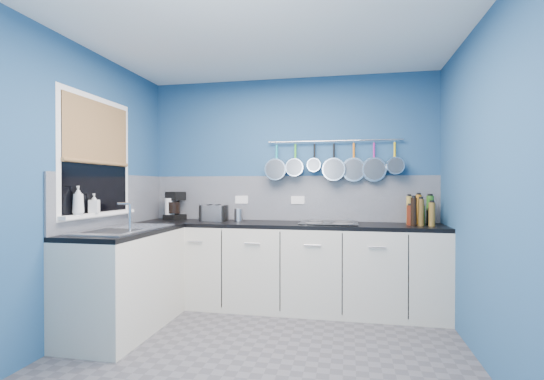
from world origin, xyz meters
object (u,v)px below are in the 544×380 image
(soap_bottle_b, at_px, (94,203))
(coffee_maker, at_px, (175,206))
(toaster, at_px, (214,213))
(paper_towel, at_px, (170,209))
(hob, at_px, (329,223))
(canister, at_px, (238,215))
(soap_bottle_a, at_px, (78,200))

(soap_bottle_b, distance_m, coffee_maker, 1.16)
(coffee_maker, height_order, toaster, coffee_maker)
(paper_towel, relative_size, hob, 0.42)
(toaster, bearing_deg, coffee_maker, -179.18)
(coffee_maker, height_order, canister, coffee_maker)
(toaster, bearing_deg, canister, 25.47)
(soap_bottle_b, distance_m, hob, 2.25)
(canister, relative_size, hob, 0.23)
(soap_bottle_b, bearing_deg, toaster, 55.83)
(paper_towel, relative_size, toaster, 0.91)
(soap_bottle_a, height_order, canister, soap_bottle_a)
(soap_bottle_a, distance_m, soap_bottle_b, 0.21)
(soap_bottle_b, xyz_separation_m, paper_towel, (0.17, 1.11, -0.11))
(soap_bottle_a, distance_m, toaster, 1.47)
(coffee_maker, relative_size, canister, 2.39)
(soap_bottle_a, relative_size, toaster, 0.88)
(paper_towel, bearing_deg, canister, 1.92)
(toaster, height_order, hob, toaster)
(hob, bearing_deg, coffee_maker, 176.31)
(soap_bottle_b, xyz_separation_m, hob, (1.99, 1.02, -0.23))
(paper_towel, bearing_deg, hob, -2.81)
(soap_bottle_a, xyz_separation_m, soap_bottle_b, (0.00, 0.20, -0.03))
(toaster, bearing_deg, hob, 7.38)
(soap_bottle_a, xyz_separation_m, canister, (0.98, 1.34, -0.20))
(soap_bottle_b, bearing_deg, coffee_maker, 78.95)
(paper_towel, xyz_separation_m, coffee_maker, (0.05, 0.02, 0.04))
(paper_towel, xyz_separation_m, hob, (1.82, -0.09, -0.12))
(soap_bottle_a, xyz_separation_m, paper_towel, (0.17, 1.31, -0.15))
(soap_bottle_a, distance_m, canister, 1.67)
(coffee_maker, distance_m, toaster, 0.51)
(canister, height_order, hob, canister)
(toaster, bearing_deg, soap_bottle_b, -114.97)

